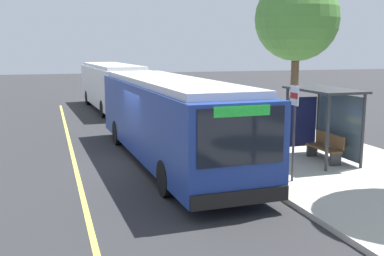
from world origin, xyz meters
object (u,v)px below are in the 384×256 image
(route_sign_post, at_px, (294,120))
(waiting_bench, at_px, (326,147))
(transit_bus_main, at_px, (169,117))
(transit_bus_second, at_px, (112,85))
(pedestrian_commuter, at_px, (260,134))

(route_sign_post, bearing_deg, waiting_bench, 128.62)
(transit_bus_main, height_order, route_sign_post, same)
(transit_bus_second, relative_size, pedestrian_commuter, 6.50)
(waiting_bench, relative_size, pedestrian_commuter, 0.95)
(waiting_bench, bearing_deg, pedestrian_commuter, -104.46)
(transit_bus_second, relative_size, waiting_bench, 6.87)
(transit_bus_main, bearing_deg, transit_bus_second, 179.90)
(transit_bus_main, relative_size, pedestrian_commuter, 7.10)
(transit_bus_main, bearing_deg, route_sign_post, 34.93)
(transit_bus_main, xyz_separation_m, pedestrian_commuter, (1.44, 2.81, -0.50))
(transit_bus_main, height_order, waiting_bench, transit_bus_main)
(route_sign_post, bearing_deg, transit_bus_second, -171.87)
(transit_bus_main, distance_m, transit_bus_second, 14.87)
(transit_bus_main, bearing_deg, pedestrian_commuter, 62.85)
(route_sign_post, relative_size, pedestrian_commuter, 1.66)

